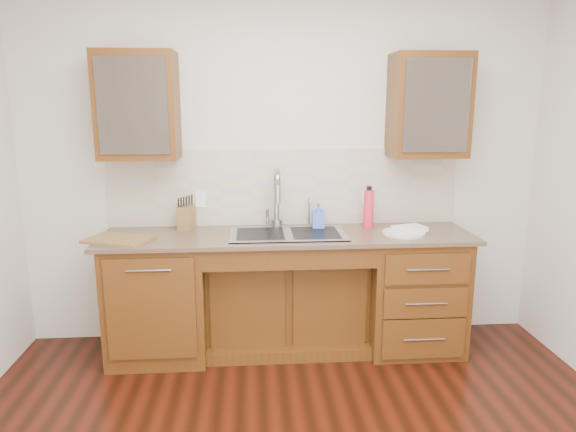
{
  "coord_description": "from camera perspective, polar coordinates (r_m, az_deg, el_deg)",
  "views": [
    {
      "loc": [
        -0.26,
        -2.19,
        1.84
      ],
      "look_at": [
        0.0,
        1.4,
        1.05
      ],
      "focal_mm": 32.0,
      "sensor_mm": 36.0,
      "label": 1
    }
  ],
  "objects": [
    {
      "name": "filter_tap",
      "position": [
        3.95,
        2.34,
        0.53
      ],
      "size": [
        0.02,
        0.02,
        0.24
      ],
      "primitive_type": "cylinder",
      "color": "#999993",
      "rests_on": "countertop"
    },
    {
      "name": "base_cabinet_right",
      "position": [
        4.07,
        13.54,
        -8.08
      ],
      "size": [
        0.7,
        0.62,
        0.88
      ],
      "primitive_type": "cube",
      "color": "#593014",
      "rests_on": "ground"
    },
    {
      "name": "outlet_left",
      "position": [
        4.0,
        -9.68,
        1.83
      ],
      "size": [
        0.08,
        0.01,
        0.12
      ],
      "primitive_type": "cube",
      "color": "white",
      "rests_on": "backsplash"
    },
    {
      "name": "base_cabinet_left",
      "position": [
        3.95,
        -14.09,
        -8.77
      ],
      "size": [
        0.7,
        0.62,
        0.88
      ],
      "primitive_type": "cube",
      "color": "#593014",
      "rests_on": "ground"
    },
    {
      "name": "cutting_board",
      "position": [
        3.75,
        -18.3,
        -2.47
      ],
      "size": [
        0.5,
        0.42,
        0.02
      ],
      "primitive_type": "cube",
      "rotation": [
        0.0,
        0.0,
        -0.35
      ],
      "color": "#A5713A",
      "rests_on": "countertop"
    },
    {
      "name": "knife_block",
      "position": [
        3.95,
        -11.21,
        -0.16
      ],
      "size": [
        0.13,
        0.18,
        0.18
      ],
      "primitive_type": "cube",
      "rotation": [
        0.0,
        0.0,
        -0.22
      ],
      "color": "olive",
      "rests_on": "countertop"
    },
    {
      "name": "cup_left_a",
      "position": [
        3.87,
        -17.8,
        10.86
      ],
      "size": [
        0.14,
        0.14,
        0.1
      ],
      "primitive_type": "imported",
      "rotation": [
        0.0,
        0.0,
        0.11
      ],
      "color": "white",
      "rests_on": "upper_cabinet_left"
    },
    {
      "name": "cup_right_b",
      "position": [
        4.05,
        17.38,
        10.81
      ],
      "size": [
        0.12,
        0.12,
        0.09
      ],
      "primitive_type": "imported",
      "rotation": [
        0.0,
        0.0,
        -0.38
      ],
      "color": "white",
      "rests_on": "upper_cabinet_right"
    },
    {
      "name": "faucet",
      "position": [
        3.9,
        -1.28,
        1.59
      ],
      "size": [
        0.04,
        0.04,
        0.4
      ],
      "primitive_type": "cylinder",
      "color": "#999993",
      "rests_on": "countertop"
    },
    {
      "name": "upper_cabinet_right",
      "position": [
        3.99,
        15.34,
        11.73
      ],
      "size": [
        0.55,
        0.34,
        0.75
      ],
      "primitive_type": "cube",
      "color": "#593014",
      "rests_on": "wall_back"
    },
    {
      "name": "water_bottle",
      "position": [
        3.96,
        8.94,
        0.8
      ],
      "size": [
        0.09,
        0.09,
        0.29
      ],
      "primitive_type": "cylinder",
      "rotation": [
        0.0,
        0.0,
        -0.12
      ],
      "color": "#E82540",
      "rests_on": "countertop"
    },
    {
      "name": "cup_left_b",
      "position": [
        3.83,
        -14.85,
        10.97
      ],
      "size": [
        0.12,
        0.12,
        0.09
      ],
      "primitive_type": "imported",
      "rotation": [
        0.0,
        0.0,
        -0.18
      ],
      "color": "silver",
      "rests_on": "upper_cabinet_left"
    },
    {
      "name": "soap_bottle",
      "position": [
        3.89,
        3.4,
        0.03
      ],
      "size": [
        0.09,
        0.1,
        0.2
      ],
      "primitive_type": "imported",
      "rotation": [
        0.0,
        0.0,
        -0.05
      ],
      "color": "#3E6CD5",
      "rests_on": "countertop"
    },
    {
      "name": "outlet_right",
      "position": [
        4.08,
        8.8,
        2.08
      ],
      "size": [
        0.08,
        0.01,
        0.12
      ],
      "primitive_type": "cube",
      "color": "white",
      "rests_on": "backsplash"
    },
    {
      "name": "upper_cabinet_left",
      "position": [
        3.85,
        -16.33,
        11.67
      ],
      "size": [
        0.55,
        0.34,
        0.75
      ],
      "primitive_type": "cube",
      "color": "#593014",
      "rests_on": "wall_back"
    },
    {
      "name": "wall_back",
      "position": [
        4.03,
        -0.42,
        5.39
      ],
      "size": [
        4.0,
        0.1,
        2.7
      ],
      "primitive_type": "cube",
      "color": "beige",
      "rests_on": "ground"
    },
    {
      "name": "dish_towel",
      "position": [
        3.87,
        13.37,
        -1.38
      ],
      "size": [
        0.26,
        0.22,
        0.03
      ],
      "primitive_type": "cube",
      "rotation": [
        0.0,
        0.0,
        0.31
      ],
      "color": "white",
      "rests_on": "plate"
    },
    {
      "name": "sink",
      "position": [
        3.75,
        -0.01,
        -3.33
      ],
      "size": [
        0.84,
        0.46,
        0.19
      ],
      "primitive_type": "cube",
      "color": "#9E9EA5",
      "rests_on": "countertop"
    },
    {
      "name": "countertop",
      "position": [
        3.74,
        -0.03,
        -2.24
      ],
      "size": [
        2.7,
        0.65,
        0.03
      ],
      "primitive_type": "cube",
      "color": "#84705B",
      "rests_on": "base_cabinet_left"
    },
    {
      "name": "backsplash",
      "position": [
        3.99,
        -0.36,
        3.21
      ],
      "size": [
        2.7,
        0.02,
        0.59
      ],
      "primitive_type": "cube",
      "color": "beige",
      "rests_on": "wall_back"
    },
    {
      "name": "base_cabinet_center",
      "position": [
        4.01,
        -0.14,
        -9.41
      ],
      "size": [
        1.2,
        0.44,
        0.7
      ],
      "primitive_type": "cube",
      "color": "#593014",
      "rests_on": "ground"
    },
    {
      "name": "plate",
      "position": [
        3.83,
        12.73,
        -1.84
      ],
      "size": [
        0.39,
        0.39,
        0.02
      ],
      "primitive_type": "cylinder",
      "rotation": [
        0.0,
        0.0,
        -0.33
      ],
      "color": "silver",
      "rests_on": "countertop"
    },
    {
      "name": "cup_right_a",
      "position": [
        3.95,
        13.39,
        11.11
      ],
      "size": [
        0.16,
        0.16,
        0.1
      ],
      "primitive_type": "imported",
      "rotation": [
        0.0,
        0.0,
        0.29
      ],
      "color": "silver",
      "rests_on": "upper_cabinet_right"
    }
  ]
}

